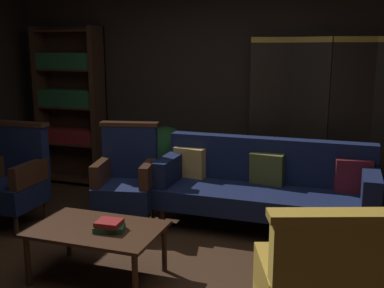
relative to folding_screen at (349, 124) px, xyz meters
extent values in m
plane|color=#331E11|center=(-1.31, -2.16, -0.99)|extent=(10.00, 10.00, 0.00)
cube|color=black|center=(-1.31, 0.29, 0.41)|extent=(7.20, 0.10, 2.80)
cube|color=black|center=(-0.86, 0.05, -0.04)|extent=(0.45, 0.15, 1.90)
cube|color=#B78E33|center=(-0.86, 0.05, 0.88)|extent=(0.45, 0.16, 0.06)
cube|color=black|center=(-0.42, 0.03, -0.04)|extent=(0.44, 0.20, 1.90)
cube|color=#B78E33|center=(-0.42, 0.03, 0.88)|extent=(0.44, 0.21, 0.06)
cube|color=black|center=(0.01, 0.01, -0.04)|extent=(0.45, 0.16, 1.90)
cube|color=#B78E33|center=(0.01, 0.01, 0.88)|extent=(0.45, 0.17, 0.06)
cube|color=#382114|center=(-3.88, 0.02, 0.04)|extent=(0.06, 0.32, 2.05)
cube|color=#382114|center=(-3.04, 0.02, 0.04)|extent=(0.06, 0.32, 2.05)
cube|color=#382114|center=(-3.46, 0.17, 0.04)|extent=(0.90, 0.02, 2.05)
cube|color=#382114|center=(-3.46, 0.02, -0.93)|extent=(0.86, 0.30, 0.02)
cube|color=#382114|center=(-3.46, 0.02, -0.44)|extent=(0.86, 0.30, 0.02)
cube|color=maroon|center=(-3.46, 0.00, -0.34)|extent=(0.78, 0.22, 0.18)
cube|color=#382114|center=(-3.46, 0.02, 0.04)|extent=(0.86, 0.30, 0.02)
cube|color=#1E4C28|center=(-3.46, 0.00, 0.16)|extent=(0.78, 0.22, 0.22)
cube|color=#382114|center=(-3.46, 0.02, 0.52)|extent=(0.86, 0.30, 0.02)
cube|color=#1E4C28|center=(-3.46, 0.00, 0.64)|extent=(0.78, 0.22, 0.20)
cube|color=#382114|center=(-3.46, 0.02, 1.00)|extent=(0.86, 0.30, 0.02)
cylinder|color=#382114|center=(-1.71, -1.11, -0.88)|extent=(0.07, 0.07, 0.22)
cylinder|color=#382114|center=(0.19, -1.11, -0.88)|extent=(0.07, 0.07, 0.22)
cylinder|color=#382114|center=(-1.71, -0.51, -0.88)|extent=(0.07, 0.07, 0.22)
cylinder|color=#382114|center=(0.19, -0.51, -0.88)|extent=(0.07, 0.07, 0.22)
cube|color=#111938|center=(-0.76, -0.81, -0.67)|extent=(2.10, 0.76, 0.20)
cube|color=#111938|center=(-0.76, -0.50, -0.34)|extent=(2.10, 0.18, 0.46)
cube|color=#111938|center=(-1.74, -0.81, -0.44)|extent=(0.16, 0.68, 0.26)
cube|color=#111938|center=(0.22, -0.81, -0.44)|extent=(0.16, 0.68, 0.26)
cube|color=tan|center=(-1.59, -0.61, -0.42)|extent=(0.35, 0.17, 0.34)
cube|color=#4C5123|center=(-0.76, -0.61, -0.42)|extent=(0.35, 0.18, 0.35)
cube|color=maroon|center=(0.07, -0.61, -0.42)|extent=(0.35, 0.17, 0.34)
cylinder|color=#382114|center=(-2.26, -2.45, -0.79)|extent=(0.04, 0.04, 0.39)
cylinder|color=#382114|center=(-1.36, -2.45, -0.79)|extent=(0.04, 0.04, 0.39)
cylinder|color=#382114|center=(-2.26, -1.91, -0.79)|extent=(0.04, 0.04, 0.39)
cylinder|color=#382114|center=(-1.36, -1.91, -0.79)|extent=(0.04, 0.04, 0.39)
cube|color=#382114|center=(-1.81, -2.18, -0.58)|extent=(1.00, 0.64, 0.03)
cube|color=#B79338|center=(-0.07, -3.00, -0.26)|extent=(0.57, 0.30, 0.54)
cube|color=#B78E33|center=(-0.07, -3.00, 0.03)|extent=(0.61, 0.32, 0.04)
cube|color=#B78E33|center=(0.08, -2.70, -0.42)|extent=(0.25, 0.50, 0.22)
cube|color=#B78E33|center=(-0.37, -2.86, -0.42)|extent=(0.25, 0.50, 0.22)
cylinder|color=#382114|center=(-2.96, -1.74, -0.88)|extent=(0.04, 0.04, 0.22)
cylinder|color=#382114|center=(-3.43, -1.28, -0.88)|extent=(0.04, 0.04, 0.22)
cylinder|color=#382114|center=(-2.97, -1.28, -0.88)|extent=(0.04, 0.04, 0.22)
cube|color=#111938|center=(-3.19, -1.51, -0.65)|extent=(0.57, 0.57, 0.24)
cube|color=#111938|center=(-3.20, -1.28, -0.26)|extent=(0.56, 0.13, 0.54)
cube|color=#382114|center=(-3.20, -1.28, 0.03)|extent=(0.60, 0.14, 0.04)
cube|color=#382114|center=(-2.95, -1.51, -0.42)|extent=(0.10, 0.50, 0.22)
cylinder|color=#382114|center=(-2.26, -1.43, -0.88)|extent=(0.04, 0.04, 0.22)
cylinder|color=#382114|center=(-1.81, -1.33, -0.88)|extent=(0.04, 0.04, 0.22)
cylinder|color=#382114|center=(-2.36, -0.98, -0.88)|extent=(0.04, 0.04, 0.22)
cylinder|color=#382114|center=(-1.91, -0.88, -0.88)|extent=(0.04, 0.04, 0.22)
cube|color=#111938|center=(-2.08, -1.16, -0.65)|extent=(0.67, 0.67, 0.24)
cube|color=#111938|center=(-2.13, -0.93, -0.26)|extent=(0.57, 0.24, 0.54)
cube|color=#382114|center=(-2.13, -0.93, 0.03)|extent=(0.61, 0.25, 0.04)
cube|color=#382114|center=(-2.32, -1.21, -0.42)|extent=(0.19, 0.51, 0.22)
cube|color=#382114|center=(-1.85, -1.11, -0.42)|extent=(0.19, 0.51, 0.22)
cylinder|color=brown|center=(-2.04, -0.18, -0.85)|extent=(0.28, 0.28, 0.28)
ellipsoid|color=#193D19|center=(-2.04, -0.18, -0.44)|extent=(0.58, 0.58, 0.67)
cube|color=#1E4C28|center=(-1.69, -2.21, -0.54)|extent=(0.26, 0.20, 0.04)
cube|color=maroon|center=(-1.69, -2.21, -0.50)|extent=(0.19, 0.17, 0.04)
camera|label=1|loc=(-0.05, -5.09, 0.79)|focal=42.72mm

